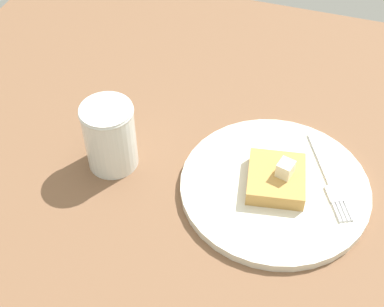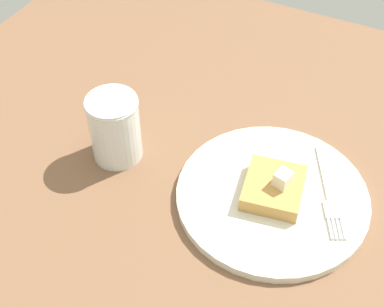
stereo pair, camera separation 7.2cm
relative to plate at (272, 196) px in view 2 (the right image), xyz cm
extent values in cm
cube|color=brown|center=(-6.97, -7.00, -1.71)|extent=(108.79, 108.79, 1.95)
cylinder|color=silver|center=(0.00, 0.00, -0.09)|extent=(25.92, 25.92, 1.28)
torus|color=#1E5270|center=(0.00, 0.00, 0.15)|extent=(25.92, 25.92, 0.80)
cube|color=#BF8D46|center=(0.00, 0.00, 1.66)|extent=(8.93, 9.62, 2.23)
cube|color=#F4EEC9|center=(0.97, 0.15, 3.85)|extent=(2.40, 2.56, 2.14)
cube|color=silver|center=(5.18, 6.43, 0.73)|extent=(5.23, 9.37, 0.36)
cube|color=silver|center=(8.01, 0.69, 0.73)|extent=(3.21, 3.48, 0.36)
cube|color=silver|center=(10.07, -1.63, 0.73)|extent=(1.70, 3.01, 0.36)
cube|color=silver|center=(9.58, -1.88, 0.73)|extent=(1.70, 3.01, 0.36)
cube|color=silver|center=(9.09, -2.12, 0.73)|extent=(1.70, 3.01, 0.36)
cube|color=silver|center=(8.59, -2.36, 0.73)|extent=(1.70, 3.01, 0.36)
cylinder|color=#3A1509|center=(-23.19, -1.98, 2.43)|extent=(6.59, 6.59, 6.32)
cylinder|color=silver|center=(-23.19, -1.98, 4.38)|extent=(7.16, 7.16, 10.22)
torus|color=silver|center=(-23.19, -1.98, 9.04)|extent=(7.38, 7.38, 0.50)
camera|label=1|loc=(3.91, -48.19, 56.24)|focal=50.00mm
camera|label=2|loc=(10.58, -45.45, 56.24)|focal=50.00mm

